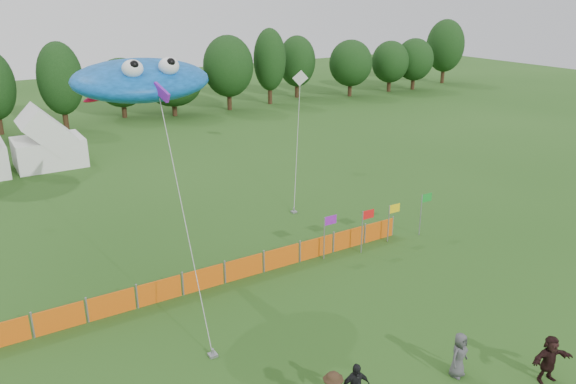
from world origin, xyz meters
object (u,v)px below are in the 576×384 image
barrier_fence (224,273)px  stingray_kite (140,79)px  spectator_e (459,355)px  tent_right (48,143)px  spectator_f (549,359)px

barrier_fence → stingray_kite: size_ratio=1.44×
spectator_e → tent_right: bearing=90.4°
tent_right → stingray_kite: 22.42m
stingray_kite → barrier_fence: bearing=-39.2°
tent_right → spectator_f: size_ratio=2.87×
tent_right → spectator_f: 36.21m
tent_right → barrier_fence: (3.21, -23.16, -1.24)m
barrier_fence → stingray_kite: stingray_kite is taller
barrier_fence → spectator_f: size_ratio=11.69×
tent_right → spectator_e: bearing=-77.8°
tent_right → spectator_e: 33.93m
barrier_fence → spectator_f: spectator_f is taller
tent_right → spectator_e: size_ratio=3.00×
spectator_e → spectator_f: bearing=-48.8°
barrier_fence → spectator_e: (3.96, -9.99, 0.31)m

